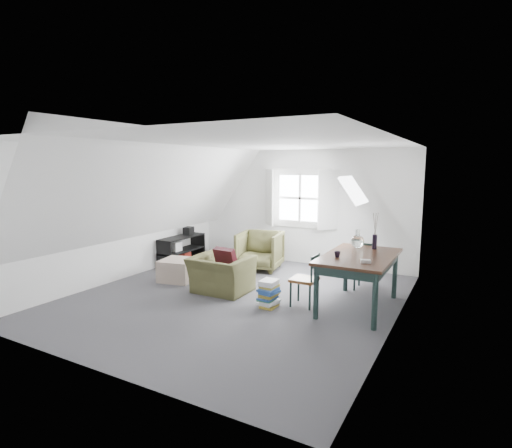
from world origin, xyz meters
The scene contains 24 objects.
floor centered at (0.00, 0.00, 0.00)m, with size 5.50×5.50×0.00m, color #46454A.
ceiling centered at (0.00, 0.00, 2.50)m, with size 5.50×5.50×0.00m, color white.
wall_back centered at (0.00, 2.75, 1.25)m, with size 5.00×5.00×0.00m, color white.
wall_front centered at (0.00, -2.75, 1.25)m, with size 5.00×5.00×0.00m, color white.
wall_left centered at (-2.50, 0.00, 1.25)m, with size 5.50×5.50×0.00m, color white.
wall_right centered at (2.50, 0.00, 1.25)m, with size 5.50×5.50×0.00m, color white.
slope_left centered at (-1.55, 0.00, 1.78)m, with size 5.50×5.50×0.00m, color white.
slope_right centered at (1.55, 0.00, 1.78)m, with size 5.50×5.50×0.00m, color white.
dormer_window centered at (0.00, 2.68, 1.45)m, with size 1.71×0.35×1.30m.
skylight centered at (1.55, 1.30, 1.75)m, with size 0.55×0.75×0.04m, color white.
armchair_near centered at (-0.36, 0.11, 0.00)m, with size 0.96×0.84×0.62m, color #484726.
armchair_far centered at (-0.51, 1.79, 0.00)m, with size 0.85×0.88×0.80m, color #484726.
throw_pillow centered at (-0.36, 0.26, 0.55)m, with size 0.41×0.12×0.41m, color #3C1017.
ottoman centered at (-1.48, 0.32, 0.20)m, with size 0.61×0.61×0.40m, color tan.
dining_table centered at (1.89, 0.48, 0.72)m, with size 0.99×1.65×0.82m.
demijohn centered at (1.74, 0.93, 0.95)m, with size 0.21×0.21×0.30m.
vase_twigs centered at (1.99, 1.03, 0.96)m, with size 0.08×0.08×0.59m.
cup centered at (1.64, 0.18, 0.82)m, with size 0.09×0.09×0.09m, color black.
paper_box centered at (2.09, 0.03, 0.85)m, with size 0.13×0.09×0.04m, color white.
dining_chair_far centered at (1.78, 1.43, 0.45)m, with size 0.40×0.40×0.86m.
dining_chair_near centered at (1.16, 0.18, 0.43)m, with size 0.39×0.39×0.82m.
media_shelf centered at (-2.26, 1.35, 0.28)m, with size 0.40×1.20×0.61m.
electronics_box centered at (-2.26, 1.64, 0.69)m, with size 0.17×0.24×0.19m, color black.
magazine_stack centered at (0.68, -0.14, 0.21)m, with size 0.31×0.37×0.42m.
Camera 1 is at (3.34, -5.42, 2.15)m, focal length 28.00 mm.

